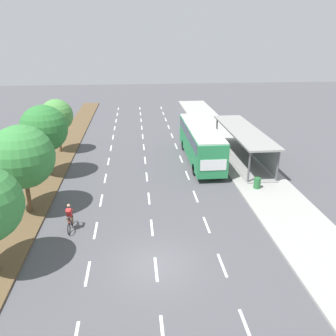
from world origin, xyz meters
The scene contains 13 objects.
ground_plane centered at (0.00, 0.00, 0.00)m, with size 140.00×140.00×0.00m, color #4C4C51.
median_strip centered at (-8.30, 20.00, 0.06)m, with size 2.60×52.00×0.12m, color brown.
sidewalk_right centered at (9.25, 20.00, 0.07)m, with size 4.50×52.00×0.15m, color #9E9E99.
lane_divider_left centered at (-3.50, 18.23, 0.00)m, with size 0.14×47.46×0.01m.
lane_divider_center centered at (0.00, 18.23, 0.00)m, with size 0.14×47.46×0.01m.
lane_divider_right centered at (3.50, 18.23, 0.00)m, with size 0.14×47.46×0.01m.
bus_shelter centered at (9.53, 15.31, 1.87)m, with size 2.90×12.21×2.86m.
bus centered at (5.25, 15.60, 2.07)m, with size 2.54×11.29×3.37m.
cyclist centered at (-5.04, 4.03, 0.79)m, with size 0.46×1.82×1.71m.
median_tree_second centered at (-8.11, 6.51, 4.02)m, with size 4.14×4.14×5.97m.
median_tree_third centered at (-8.21, 12.89, 4.21)m, with size 3.81×3.81×6.00m.
median_tree_fourth centered at (-8.51, 19.26, 3.86)m, with size 3.19×3.19×5.35m.
trash_bin centered at (8.45, 8.59, 0.57)m, with size 0.52×0.52×0.85m, color #286B38.
Camera 1 is at (-0.80, -15.05, 11.39)m, focal length 36.78 mm.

